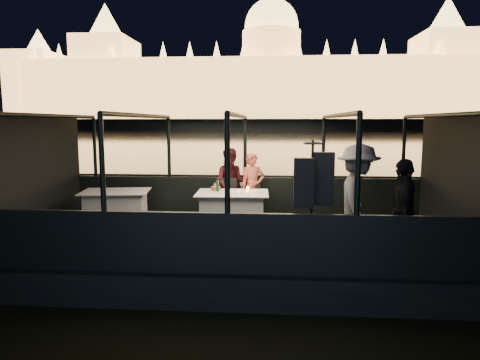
# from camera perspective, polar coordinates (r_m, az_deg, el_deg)

# --- Properties ---
(river_water) EXTENTS (500.00, 500.00, 0.00)m
(river_water) POSITION_cam_1_polar(r_m,az_deg,el_deg) (87.96, 3.87, 5.89)
(river_water) COLOR black
(river_water) RESTS_ON ground
(boat_hull) EXTENTS (8.60, 4.40, 1.00)m
(boat_hull) POSITION_cam_1_polar(r_m,az_deg,el_deg) (8.38, -0.21, -10.94)
(boat_hull) COLOR black
(boat_hull) RESTS_ON river_water
(boat_deck) EXTENTS (8.00, 4.00, 0.04)m
(boat_deck) POSITION_cam_1_polar(r_m,az_deg,el_deg) (8.24, -0.21, -7.77)
(boat_deck) COLOR black
(boat_deck) RESTS_ON boat_hull
(gunwale_port) EXTENTS (8.00, 0.08, 0.90)m
(gunwale_port) POSITION_cam_1_polar(r_m,az_deg,el_deg) (10.08, 0.68, -2.17)
(gunwale_port) COLOR black
(gunwale_port) RESTS_ON boat_deck
(gunwale_starboard) EXTENTS (8.00, 0.08, 0.90)m
(gunwale_starboard) POSITION_cam_1_polar(r_m,az_deg,el_deg) (6.19, -1.67, -8.48)
(gunwale_starboard) COLOR black
(gunwale_starboard) RESTS_ON boat_deck
(cabin_glass_port) EXTENTS (8.00, 0.02, 1.40)m
(cabin_glass_port) POSITION_cam_1_polar(r_m,az_deg,el_deg) (9.95, 0.69, 4.36)
(cabin_glass_port) COLOR #99B2B2
(cabin_glass_port) RESTS_ON gunwale_port
(cabin_glass_starboard) EXTENTS (8.00, 0.02, 1.40)m
(cabin_glass_starboard) POSITION_cam_1_polar(r_m,az_deg,el_deg) (5.98, -1.71, 2.17)
(cabin_glass_starboard) COLOR #99B2B2
(cabin_glass_starboard) RESTS_ON gunwale_starboard
(cabin_roof_glass) EXTENTS (8.00, 4.00, 0.02)m
(cabin_roof_glass) POSITION_cam_1_polar(r_m,az_deg,el_deg) (7.94, -0.22, 8.59)
(cabin_roof_glass) COLOR #99B2B2
(cabin_roof_glass) RESTS_ON boat_deck
(end_wall_fore) EXTENTS (0.02, 4.00, 2.30)m
(end_wall_fore) POSITION_cam_1_polar(r_m,az_deg,el_deg) (9.22, -25.84, 0.53)
(end_wall_fore) COLOR black
(end_wall_fore) RESTS_ON boat_deck
(end_wall_aft) EXTENTS (0.02, 4.00, 2.30)m
(end_wall_aft) POSITION_cam_1_polar(r_m,az_deg,el_deg) (8.67, 27.18, 0.04)
(end_wall_aft) COLOR black
(end_wall_aft) RESTS_ON boat_deck
(canopy_ribs) EXTENTS (8.00, 4.00, 2.30)m
(canopy_ribs) POSITION_cam_1_polar(r_m,az_deg,el_deg) (8.01, -0.21, 0.33)
(canopy_ribs) COLOR black
(canopy_ribs) RESTS_ON boat_deck
(embankment) EXTENTS (400.00, 140.00, 6.00)m
(embankment) POSITION_cam_1_polar(r_m,az_deg,el_deg) (217.92, 4.13, 7.19)
(embankment) COLOR #423D33
(embankment) RESTS_ON ground
(parliament_building) EXTENTS (220.00, 32.00, 60.00)m
(parliament_building) POSITION_cam_1_polar(r_m,az_deg,el_deg) (184.80, 4.18, 15.82)
(parliament_building) COLOR #F2D18C
(parliament_building) RESTS_ON embankment
(dining_table_central) EXTENTS (1.48, 1.10, 0.77)m
(dining_table_central) POSITION_cam_1_polar(r_m,az_deg,el_deg) (8.74, -1.02, -4.14)
(dining_table_central) COLOR silver
(dining_table_central) RESTS_ON boat_deck
(dining_table_aft) EXTENTS (1.52, 1.20, 0.74)m
(dining_table_aft) POSITION_cam_1_polar(r_m,az_deg,el_deg) (9.50, -16.20, -3.49)
(dining_table_aft) COLOR silver
(dining_table_aft) RESTS_ON boat_deck
(chair_port_left) EXTENTS (0.46, 0.46, 0.94)m
(chair_port_left) POSITION_cam_1_polar(r_m,az_deg,el_deg) (9.46, -1.86, -2.83)
(chair_port_left) COLOR black
(chair_port_left) RESTS_ON boat_deck
(chair_port_right) EXTENTS (0.48, 0.48, 0.81)m
(chair_port_right) POSITION_cam_1_polar(r_m,az_deg,el_deg) (9.37, 1.56, -2.94)
(chair_port_right) COLOR black
(chair_port_right) RESTS_ON boat_deck
(coat_stand) EXTENTS (0.54, 0.44, 1.92)m
(coat_stand) POSITION_cam_1_polar(r_m,az_deg,el_deg) (6.56, 9.50, -3.62)
(coat_stand) COLOR black
(coat_stand) RESTS_ON boat_deck
(person_woman_coral) EXTENTS (0.63, 0.52, 1.50)m
(person_woman_coral) POSITION_cam_1_polar(r_m,az_deg,el_deg) (9.52, 1.71, -0.93)
(person_woman_coral) COLOR #D6624E
(person_woman_coral) RESTS_ON boat_deck
(person_man_maroon) EXTENTS (0.78, 0.61, 1.60)m
(person_man_maroon) POSITION_cam_1_polar(r_m,az_deg,el_deg) (9.71, -1.14, -0.76)
(person_man_maroon) COLOR #3A1015
(person_man_maroon) RESTS_ON boat_deck
(passenger_stripe) EXTENTS (0.87, 1.30, 1.85)m
(passenger_stripe) POSITION_cam_1_polar(r_m,az_deg,el_deg) (7.23, 15.38, -3.15)
(passenger_stripe) COLOR silver
(passenger_stripe) RESTS_ON boat_deck
(passenger_dark) EXTENTS (0.63, 1.04, 1.65)m
(passenger_dark) POSITION_cam_1_polar(r_m,az_deg,el_deg) (6.97, 20.90, -3.77)
(passenger_dark) COLOR black
(passenger_dark) RESTS_ON boat_deck
(wine_bottle) EXTENTS (0.07, 0.07, 0.27)m
(wine_bottle) POSITION_cam_1_polar(r_m,az_deg,el_deg) (8.79, -3.00, -0.57)
(wine_bottle) COLOR #143817
(wine_bottle) RESTS_ON dining_table_central
(bread_basket) EXTENTS (0.21, 0.21, 0.08)m
(bread_basket) POSITION_cam_1_polar(r_m,az_deg,el_deg) (8.96, -3.26, -1.13)
(bread_basket) COLOR brown
(bread_basket) RESTS_ON dining_table_central
(amber_candle) EXTENTS (0.06, 0.06, 0.09)m
(amber_candle) POSITION_cam_1_polar(r_m,az_deg,el_deg) (8.81, 1.04, -1.27)
(amber_candle) COLOR orange
(amber_candle) RESTS_ON dining_table_central
(plate_near) EXTENTS (0.29, 0.29, 0.02)m
(plate_near) POSITION_cam_1_polar(r_m,az_deg,el_deg) (8.73, 2.44, -1.57)
(plate_near) COLOR silver
(plate_near) RESTS_ON dining_table_central
(plate_far) EXTENTS (0.30, 0.30, 0.02)m
(plate_far) POSITION_cam_1_polar(r_m,az_deg,el_deg) (8.98, -2.12, -1.31)
(plate_far) COLOR white
(plate_far) RESTS_ON dining_table_central
(wine_glass_white) EXTENTS (0.07, 0.07, 0.18)m
(wine_glass_white) POSITION_cam_1_polar(r_m,az_deg,el_deg) (8.72, -3.35, -1.01)
(wine_glass_white) COLOR white
(wine_glass_white) RESTS_ON dining_table_central
(wine_glass_red) EXTENTS (0.08, 0.08, 0.19)m
(wine_glass_red) POSITION_cam_1_polar(r_m,az_deg,el_deg) (9.02, 1.39, -0.71)
(wine_glass_red) COLOR white
(wine_glass_red) RESTS_ON dining_table_central
(wine_glass_empty) EXTENTS (0.08, 0.08, 0.20)m
(wine_glass_empty) POSITION_cam_1_polar(r_m,az_deg,el_deg) (8.60, 0.17, -1.11)
(wine_glass_empty) COLOR silver
(wine_glass_empty) RESTS_ON dining_table_central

